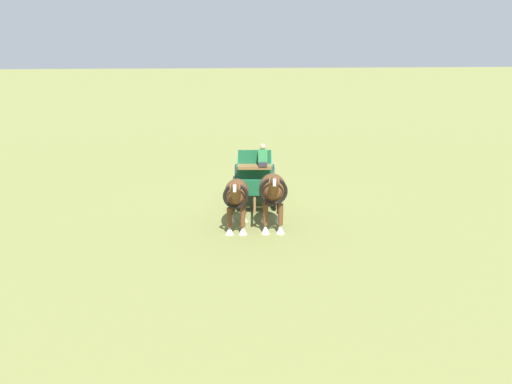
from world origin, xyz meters
name	(u,v)px	position (x,y,z in m)	size (l,w,h in m)	color
ground_plane	(255,201)	(0.00, 0.00, 0.00)	(220.00, 220.00, 0.00)	olive
show_wagon	(255,174)	(0.14, -0.01, 1.24)	(5.89, 2.04, 2.77)	#195B38
draft_horse_near	(273,190)	(3.80, 0.32, 1.44)	(3.02, 1.14, 2.33)	brown
draft_horse_off	(236,195)	(3.70, -0.98, 1.30)	(3.23, 1.06, 2.16)	brown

